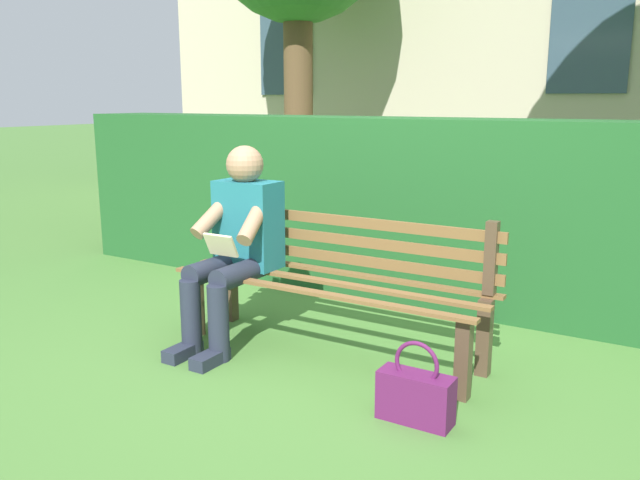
% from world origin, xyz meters
% --- Properties ---
extents(ground, '(60.00, 60.00, 0.00)m').
position_xyz_m(ground, '(0.00, 0.00, 0.00)').
color(ground, '#477533').
extents(park_bench, '(1.85, 0.49, 0.82)m').
position_xyz_m(park_bench, '(0.00, -0.08, 0.43)').
color(park_bench, '#4C3828').
rests_on(park_bench, ground).
extents(person_seated, '(0.44, 0.73, 1.16)m').
position_xyz_m(person_seated, '(0.57, 0.10, 0.61)').
color(person_seated, '#1E6672').
rests_on(person_seated, ground).
extents(hedge_backdrop, '(6.28, 0.66, 1.37)m').
position_xyz_m(hedge_backdrop, '(-0.13, -1.29, 0.67)').
color(hedge_backdrop, '#1E5123').
rests_on(hedge_backdrop, ground).
extents(handbag, '(0.34, 0.13, 0.38)m').
position_xyz_m(handbag, '(-0.74, 0.49, 0.13)').
color(handbag, '#59194C').
rests_on(handbag, ground).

